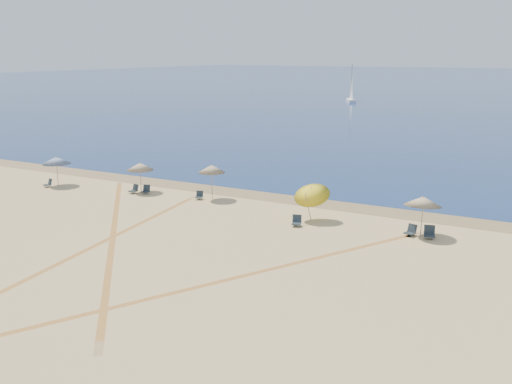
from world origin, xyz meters
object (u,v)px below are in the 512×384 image
at_px(umbrella_3, 311,192).
at_px(chair_5, 411,231).
at_px(chair_2, 146,190).
at_px(umbrella_2, 212,169).
at_px(umbrella_0, 56,160).
at_px(umbrella_1, 140,167).
at_px(chair_0, 48,183).
at_px(chair_4, 297,221).
at_px(chair_6, 429,233).
at_px(umbrella_4, 423,201).
at_px(chair_3, 199,196).
at_px(chair_1, 134,189).
at_px(sailboat_1, 351,90).

height_order(umbrella_3, chair_5, umbrella_3).
relative_size(chair_2, chair_5, 0.96).
bearing_deg(umbrella_2, umbrella_0, -171.23).
distance_m(umbrella_3, chair_5, 6.58).
bearing_deg(umbrella_1, chair_2, -20.58).
xyz_separation_m(chair_0, chair_4, (21.87, -0.42, 0.01)).
height_order(chair_4, chair_5, chair_4).
height_order(umbrella_2, chair_0, umbrella_2).
distance_m(chair_0, chair_6, 29.66).
bearing_deg(chair_2, umbrella_0, 174.27).
height_order(umbrella_0, umbrella_4, umbrella_4).
height_order(chair_3, chair_6, chair_6).
xyz_separation_m(chair_4, chair_6, (7.77, 1.37, 0.03)).
distance_m(umbrella_4, chair_4, 7.62).
height_order(umbrella_1, chair_1, umbrella_1).
bearing_deg(chair_6, chair_0, 168.46).
xyz_separation_m(chair_0, chair_2, (8.32, 1.86, 0.01)).
height_order(chair_0, chair_6, chair_6).
distance_m(umbrella_2, chair_0, 14.10).
bearing_deg(chair_3, umbrella_3, -27.42).
distance_m(umbrella_1, umbrella_3, 14.60).
relative_size(chair_5, sailboat_1, 0.10).
bearing_deg(umbrella_2, chair_2, -170.00).
relative_size(umbrella_1, umbrella_2, 0.90).
xyz_separation_m(umbrella_3, chair_4, (-0.34, -1.45, -1.59)).
height_order(chair_0, chair_1, chair_1).
height_order(umbrella_2, chair_4, umbrella_2).
distance_m(chair_3, chair_5, 15.78).
height_order(umbrella_0, sailboat_1, sailboat_1).
distance_m(chair_0, chair_2, 8.52).
bearing_deg(sailboat_1, chair_6, -95.76).
bearing_deg(chair_0, umbrella_4, 23.18).
height_order(umbrella_4, chair_6, umbrella_4).
distance_m(chair_1, chair_5, 21.17).
bearing_deg(umbrella_3, umbrella_2, 168.22).
bearing_deg(chair_4, umbrella_3, 58.46).
bearing_deg(umbrella_1, chair_4, -10.11).
height_order(chair_4, sailboat_1, sailboat_1).
xyz_separation_m(chair_6, sailboat_1, (-34.33, 88.37, 2.15)).
xyz_separation_m(umbrella_4, chair_5, (-0.50, -0.29, -1.79)).
bearing_deg(umbrella_4, umbrella_0, -179.08).
bearing_deg(sailboat_1, chair_2, -108.53).
bearing_deg(sailboat_1, chair_4, -100.50).
relative_size(umbrella_0, umbrella_1, 1.02).
xyz_separation_m(chair_0, chair_5, (28.59, 0.91, 0.01)).
bearing_deg(chair_0, chair_3, 31.04).
bearing_deg(chair_1, chair_6, 9.54).
bearing_deg(chair_3, chair_5, -24.65).
bearing_deg(chair_2, chair_4, -23.26).
xyz_separation_m(chair_3, chair_6, (16.77, -1.37, 0.06)).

